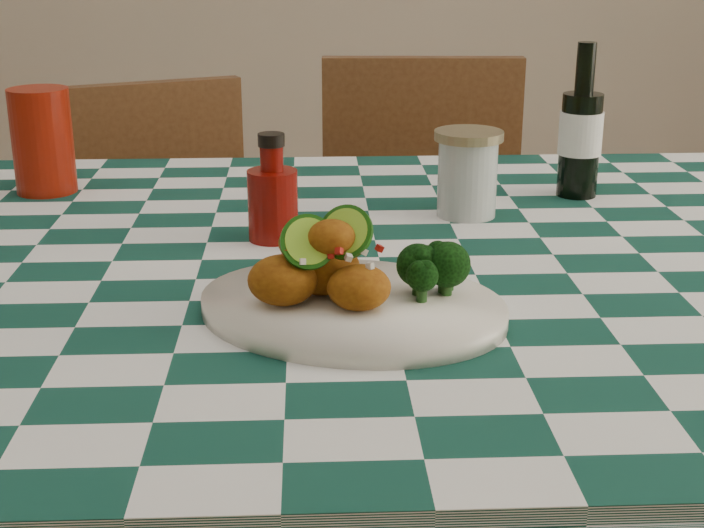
{
  "coord_description": "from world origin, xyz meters",
  "views": [
    {
      "loc": [
        0.02,
        -1.08,
        1.15
      ],
      "look_at": [
        0.06,
        -0.18,
        0.84
      ],
      "focal_mm": 50.0,
      "sensor_mm": 36.0,
      "label": 1
    }
  ],
  "objects_px": {
    "plate": "(352,308)",
    "beer_bottle": "(582,121)",
    "mason_jar": "(467,174)",
    "wooden_chair_left": "(178,319)",
    "red_tumbler": "(43,141)",
    "ketchup_bottle": "(272,187)",
    "wooden_chair_right": "(424,297)",
    "fried_chicken_pile": "(331,260)"
  },
  "relations": [
    {
      "from": "fried_chicken_pile",
      "to": "plate",
      "type": "bearing_deg",
      "value": 0.0
    },
    {
      "from": "mason_jar",
      "to": "beer_bottle",
      "type": "relative_size",
      "value": 0.53
    },
    {
      "from": "red_tumbler",
      "to": "wooden_chair_left",
      "type": "bearing_deg",
      "value": 72.01
    },
    {
      "from": "plate",
      "to": "ketchup_bottle",
      "type": "relative_size",
      "value": 2.34
    },
    {
      "from": "mason_jar",
      "to": "beer_bottle",
      "type": "height_order",
      "value": "beer_bottle"
    },
    {
      "from": "red_tumbler",
      "to": "mason_jar",
      "type": "xyz_separation_m",
      "value": [
        0.59,
        -0.15,
        -0.02
      ]
    },
    {
      "from": "beer_bottle",
      "to": "wooden_chair_right",
      "type": "relative_size",
      "value": 0.24
    },
    {
      "from": "red_tumbler",
      "to": "mason_jar",
      "type": "height_order",
      "value": "red_tumbler"
    },
    {
      "from": "ketchup_bottle",
      "to": "plate",
      "type": "bearing_deg",
      "value": -71.64
    },
    {
      "from": "plate",
      "to": "ketchup_bottle",
      "type": "xyz_separation_m",
      "value": [
        -0.08,
        0.25,
        0.06
      ]
    },
    {
      "from": "plate",
      "to": "beer_bottle",
      "type": "height_order",
      "value": "beer_bottle"
    },
    {
      "from": "fried_chicken_pile",
      "to": "red_tumbler",
      "type": "bearing_deg",
      "value": 128.74
    },
    {
      "from": "plate",
      "to": "wooden_chair_left",
      "type": "distance_m",
      "value": 0.99
    },
    {
      "from": "plate",
      "to": "red_tumbler",
      "type": "bearing_deg",
      "value": 130.13
    },
    {
      "from": "fried_chicken_pile",
      "to": "beer_bottle",
      "type": "height_order",
      "value": "beer_bottle"
    },
    {
      "from": "plate",
      "to": "mason_jar",
      "type": "xyz_separation_m",
      "value": [
        0.17,
        0.35,
        0.05
      ]
    },
    {
      "from": "plate",
      "to": "wooden_chair_right",
      "type": "bearing_deg",
      "value": 78.5
    },
    {
      "from": "fried_chicken_pile",
      "to": "mason_jar",
      "type": "relative_size",
      "value": 1.13
    },
    {
      "from": "ketchup_bottle",
      "to": "mason_jar",
      "type": "distance_m",
      "value": 0.27
    },
    {
      "from": "fried_chicken_pile",
      "to": "beer_bottle",
      "type": "bearing_deg",
      "value": 50.67
    },
    {
      "from": "ketchup_bottle",
      "to": "beer_bottle",
      "type": "relative_size",
      "value": 0.61
    },
    {
      "from": "mason_jar",
      "to": "beer_bottle",
      "type": "bearing_deg",
      "value": 28.39
    },
    {
      "from": "plate",
      "to": "wooden_chair_right",
      "type": "relative_size",
      "value": 0.34
    },
    {
      "from": "beer_bottle",
      "to": "wooden_chair_right",
      "type": "height_order",
      "value": "beer_bottle"
    },
    {
      "from": "beer_bottle",
      "to": "wooden_chair_right",
      "type": "bearing_deg",
      "value": 108.16
    },
    {
      "from": "ketchup_bottle",
      "to": "wooden_chair_left",
      "type": "distance_m",
      "value": 0.78
    },
    {
      "from": "plate",
      "to": "beer_bottle",
      "type": "relative_size",
      "value": 1.43
    },
    {
      "from": "fried_chicken_pile",
      "to": "mason_jar",
      "type": "height_order",
      "value": "mason_jar"
    },
    {
      "from": "fried_chicken_pile",
      "to": "wooden_chair_left",
      "type": "bearing_deg",
      "value": 107.63
    },
    {
      "from": "wooden_chair_right",
      "to": "beer_bottle",
      "type": "bearing_deg",
      "value": -68.75
    },
    {
      "from": "plate",
      "to": "wooden_chair_left",
      "type": "relative_size",
      "value": 0.36
    },
    {
      "from": "ketchup_bottle",
      "to": "wooden_chair_right",
      "type": "height_order",
      "value": "ketchup_bottle"
    },
    {
      "from": "ketchup_bottle",
      "to": "wooden_chair_right",
      "type": "relative_size",
      "value": 0.15
    },
    {
      "from": "beer_bottle",
      "to": "mason_jar",
      "type": "bearing_deg",
      "value": -151.61
    },
    {
      "from": "beer_bottle",
      "to": "red_tumbler",
      "type": "bearing_deg",
      "value": 175.84
    },
    {
      "from": "wooden_chair_left",
      "to": "red_tumbler",
      "type": "bearing_deg",
      "value": -129.53
    },
    {
      "from": "fried_chicken_pile",
      "to": "beer_bottle",
      "type": "distance_m",
      "value": 0.57
    },
    {
      "from": "ketchup_bottle",
      "to": "wooden_chair_left",
      "type": "xyz_separation_m",
      "value": [
        -0.21,
        0.62,
        -0.42
      ]
    },
    {
      "from": "ketchup_bottle",
      "to": "wooden_chair_right",
      "type": "xyz_separation_m",
      "value": [
        0.27,
        0.66,
        -0.4
      ]
    },
    {
      "from": "ketchup_bottle",
      "to": "wooden_chair_right",
      "type": "bearing_deg",
      "value": 67.72
    },
    {
      "from": "plate",
      "to": "wooden_chair_right",
      "type": "height_order",
      "value": "wooden_chair_right"
    },
    {
      "from": "mason_jar",
      "to": "wooden_chair_left",
      "type": "relative_size",
      "value": 0.13
    }
  ]
}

